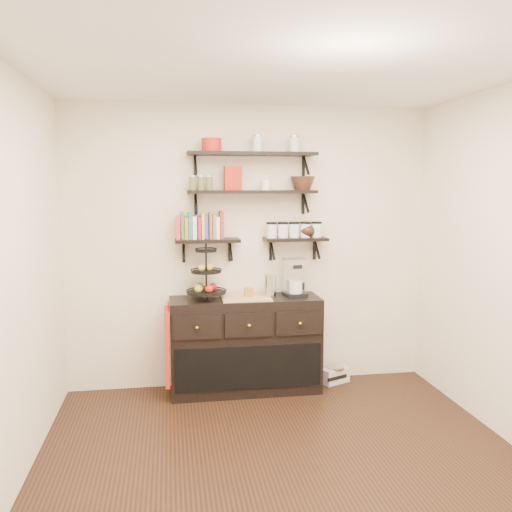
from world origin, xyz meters
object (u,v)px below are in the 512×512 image
at_px(sideboard, 245,344).
at_px(radio, 335,374).
at_px(fruit_stand, 207,279).
at_px(coffee_maker, 295,278).

height_order(sideboard, radio, sideboard).
relative_size(fruit_stand, coffee_maker, 1.48).
distance_m(sideboard, radio, 0.98).
bearing_deg(coffee_maker, sideboard, 175.19).
bearing_deg(sideboard, coffee_maker, 2.94).
height_order(sideboard, coffee_maker, coffee_maker).
relative_size(sideboard, fruit_stand, 2.62).
relative_size(fruit_stand, radio, 1.74).
xyz_separation_m(fruit_stand, coffee_maker, (0.84, 0.02, -0.01)).
xyz_separation_m(sideboard, radio, (0.91, 0.07, -0.37)).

